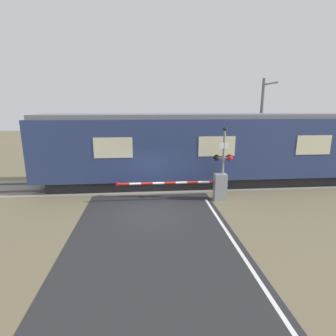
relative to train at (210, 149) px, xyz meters
name	(u,v)px	position (x,y,z in m)	size (l,w,h in m)	color
ground_plane	(151,210)	(-3.54, -3.75, -2.11)	(80.00, 80.00, 0.00)	#6B6047
track_bed	(150,185)	(-3.54, 0.00, -2.08)	(36.00, 3.20, 0.13)	gray
train	(210,149)	(0.00, 0.00, 0.00)	(19.57, 2.95, 4.12)	black
crossing_barrier	(213,186)	(-0.48, -2.74, -1.40)	(5.40, 0.44, 1.32)	gray
signal_post	(223,159)	(0.01, -2.67, -0.07)	(0.94, 0.26, 3.59)	gray
catenary_pole	(261,125)	(3.91, 2.07, 1.18)	(0.20, 1.90, 6.27)	slate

